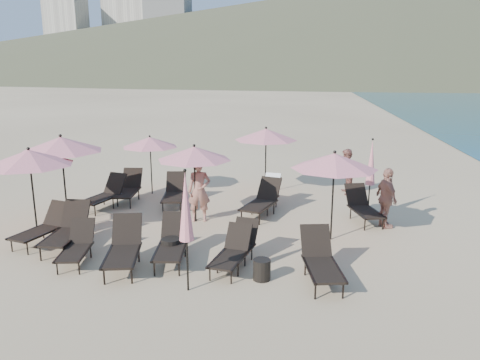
# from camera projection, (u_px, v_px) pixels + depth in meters

# --- Properties ---
(ground) EXTENTS (800.00, 800.00, 0.00)m
(ground) POSITION_uv_depth(u_px,v_px,m) (222.00, 264.00, 10.56)
(ground) COLOR #D6BA8C
(ground) RESTS_ON ground
(volcanic_headland) EXTENTS (690.00, 690.00, 55.00)m
(volcanic_headland) POSITION_uv_depth(u_px,v_px,m) (418.00, 29.00, 286.83)
(volcanic_headland) COLOR brown
(volcanic_headland) RESTS_ON ground
(hotel_skyline) EXTENTS (109.00, 82.00, 55.00)m
(hotel_skyline) POSITION_uv_depth(u_px,v_px,m) (142.00, 32.00, 277.79)
(hotel_skyline) COLOR beige
(hotel_skyline) RESTS_ON ground
(lounger_0) EXTENTS (1.01, 1.71, 0.92)m
(lounger_0) POSITION_uv_depth(u_px,v_px,m) (42.00, 226.00, 11.72)
(lounger_0) COLOR black
(lounger_0) RESTS_ON ground
(lounger_1) EXTENTS (0.79, 1.54, 0.85)m
(lounger_1) POSITION_uv_depth(u_px,v_px,m) (77.00, 245.00, 10.58)
(lounger_1) COLOR black
(lounger_1) RESTS_ON ground
(lounger_2) EXTENTS (1.02, 1.87, 1.02)m
(lounger_2) POSITION_uv_depth(u_px,v_px,m) (124.00, 247.00, 10.27)
(lounger_2) COLOR black
(lounger_2) RESTS_ON ground
(lounger_3) EXTENTS (0.83, 1.74, 0.97)m
(lounger_3) POSITION_uv_depth(u_px,v_px,m) (172.00, 242.00, 10.60)
(lounger_3) COLOR black
(lounger_3) RESTS_ON ground
(lounger_4) EXTENTS (0.84, 1.57, 0.86)m
(lounger_4) POSITION_uv_depth(u_px,v_px,m) (232.00, 252.00, 10.21)
(lounger_4) COLOR black
(lounger_4) RESTS_ON ground
(lounger_5) EXTENTS (0.94, 1.80, 0.98)m
(lounger_5) POSITION_uv_depth(u_px,v_px,m) (321.00, 260.00, 9.64)
(lounger_5) COLOR black
(lounger_5) RESTS_ON ground
(lounger_6) EXTENTS (0.80, 1.76, 0.98)m
(lounger_6) POSITION_uv_depth(u_px,v_px,m) (128.00, 188.00, 15.30)
(lounger_6) COLOR black
(lounger_6) RESTS_ON ground
(lounger_7) EXTENTS (1.09, 1.82, 0.99)m
(lounger_7) POSITION_uv_depth(u_px,v_px,m) (105.00, 194.00, 14.61)
(lounger_7) COLOR black
(lounger_7) RESTS_ON ground
(lounger_8) EXTENTS (0.88, 1.76, 0.97)m
(lounger_8) POSITION_uv_depth(u_px,v_px,m) (174.00, 192.00, 14.84)
(lounger_8) COLOR black
(lounger_8) RESTS_ON ground
(lounger_9) EXTENTS (0.91, 1.68, 0.99)m
(lounger_9) POSITION_uv_depth(u_px,v_px,m) (268.00, 193.00, 14.62)
(lounger_9) COLOR black
(lounger_9) RESTS_ON ground
(lounger_10) EXTENTS (1.19, 1.89, 1.02)m
(lounger_10) POSITION_uv_depth(u_px,v_px,m) (262.00, 200.00, 13.87)
(lounger_10) COLOR black
(lounger_10) RESTS_ON ground
(lounger_11) EXTENTS (1.06, 1.76, 0.95)m
(lounger_11) POSITION_uv_depth(u_px,v_px,m) (363.00, 206.00, 13.37)
(lounger_11) COLOR black
(lounger_11) RESTS_ON ground
(lounger_12) EXTENTS (0.88, 1.59, 0.87)m
(lounger_12) POSITION_uv_depth(u_px,v_px,m) (239.00, 245.00, 10.55)
(lounger_12) COLOR black
(lounger_12) RESTS_ON ground
(lounger_13) EXTENTS (0.76, 1.80, 1.02)m
(lounger_13) POSITION_uv_depth(u_px,v_px,m) (67.00, 229.00, 11.39)
(lounger_13) COLOR black
(lounger_13) RESTS_ON ground
(umbrella_open_0) EXTENTS (2.19, 2.19, 2.36)m
(umbrella_open_0) POSITION_uv_depth(u_px,v_px,m) (29.00, 158.00, 11.83)
(umbrella_open_0) COLOR black
(umbrella_open_0) RESTS_ON ground
(umbrella_open_1) EXTENTS (2.09, 2.09, 2.25)m
(umbrella_open_1) POSITION_uv_depth(u_px,v_px,m) (194.00, 153.00, 12.97)
(umbrella_open_1) COLOR black
(umbrella_open_1) RESTS_ON ground
(umbrella_open_2) EXTENTS (2.16, 2.16, 2.33)m
(umbrella_open_2) POSITION_uv_depth(u_px,v_px,m) (334.00, 161.00, 11.56)
(umbrella_open_2) COLOR black
(umbrella_open_2) RESTS_ON ground
(umbrella_open_3) EXTENTS (1.91, 1.91, 2.06)m
(umbrella_open_3) POSITION_uv_depth(u_px,v_px,m) (150.00, 142.00, 15.93)
(umbrella_open_3) COLOR black
(umbrella_open_3) RESTS_ON ground
(umbrella_open_4) EXTENTS (2.17, 2.17, 2.34)m
(umbrella_open_4) POSITION_uv_depth(u_px,v_px,m) (266.00, 134.00, 15.98)
(umbrella_open_4) COLOR black
(umbrella_open_4) RESTS_ON ground
(umbrella_open_5) EXTENTS (2.32, 2.32, 2.49)m
(umbrella_open_5) POSITION_uv_depth(u_px,v_px,m) (61.00, 144.00, 13.13)
(umbrella_open_5) COLOR black
(umbrella_open_5) RESTS_ON ground
(umbrella_closed_0) EXTENTS (0.29, 0.29, 2.48)m
(umbrella_closed_0) POSITION_uv_depth(u_px,v_px,m) (186.00, 207.00, 8.91)
(umbrella_closed_0) COLOR black
(umbrella_closed_0) RESTS_ON ground
(umbrella_closed_1) EXTENTS (0.28, 0.28, 2.36)m
(umbrella_closed_1) POSITION_uv_depth(u_px,v_px,m) (371.00, 163.00, 13.35)
(umbrella_closed_1) COLOR black
(umbrella_closed_1) RESTS_ON ground
(side_table_0) EXTENTS (0.45, 0.45, 0.48)m
(side_table_0) POSITION_uv_depth(u_px,v_px,m) (171.00, 249.00, 10.80)
(side_table_0) COLOR black
(side_table_0) RESTS_ON ground
(side_table_1) EXTENTS (0.37, 0.37, 0.45)m
(side_table_1) POSITION_uv_depth(u_px,v_px,m) (262.00, 270.00, 9.73)
(side_table_1) COLOR black
(side_table_1) RESTS_ON ground
(beachgoer_a) EXTENTS (0.72, 0.54, 1.78)m
(beachgoer_a) POSITION_uv_depth(u_px,v_px,m) (199.00, 191.00, 13.29)
(beachgoer_a) COLOR #A86C5B
(beachgoer_a) RESTS_ON ground
(beachgoer_b) EXTENTS (0.65, 0.81, 1.58)m
(beachgoer_b) POSITION_uv_depth(u_px,v_px,m) (346.00, 172.00, 16.15)
(beachgoer_b) COLOR #965A4D
(beachgoer_b) RESTS_ON ground
(beachgoer_c) EXTENTS (0.71, 1.06, 1.68)m
(beachgoer_c) POSITION_uv_depth(u_px,v_px,m) (386.00, 198.00, 12.75)
(beachgoer_c) COLOR #B07764
(beachgoer_c) RESTS_ON ground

